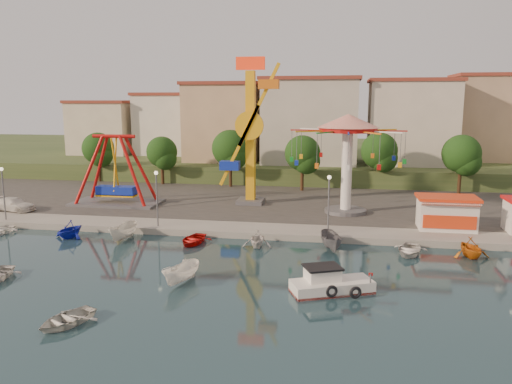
% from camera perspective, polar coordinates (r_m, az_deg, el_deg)
% --- Properties ---
extents(ground, '(200.00, 200.00, 0.00)m').
position_cam_1_polar(ground, '(34.33, -6.15, -10.72)').
color(ground, '#16323C').
rests_on(ground, ground).
extents(quay_deck, '(200.00, 100.00, 0.60)m').
position_cam_1_polar(quay_deck, '(93.98, 4.14, 3.01)').
color(quay_deck, '#9E998E').
rests_on(quay_deck, ground).
extents(asphalt_pad, '(90.00, 28.00, 0.01)m').
position_cam_1_polar(asphalt_pad, '(62.54, 1.29, -0.42)').
color(asphalt_pad, '#4C4944').
rests_on(asphalt_pad, quay_deck).
extents(hill_terrace, '(200.00, 60.00, 3.00)m').
position_cam_1_polar(hill_terrace, '(98.78, 4.43, 4.07)').
color(hill_terrace, '#384C26').
rests_on(hill_terrace, ground).
extents(pirate_ship_ride, '(10.00, 5.00, 8.00)m').
position_cam_1_polar(pirate_ship_ride, '(59.01, -15.77, 2.27)').
color(pirate_ship_ride, '#59595E').
rests_on(pirate_ship_ride, quay_deck).
extents(kamikaze_tower, '(5.07, 3.10, 16.50)m').
position_cam_1_polar(kamikaze_tower, '(56.50, -0.43, 6.56)').
color(kamikaze_tower, '#59595E').
rests_on(kamikaze_tower, quay_deck).
extents(wave_swinger, '(11.60, 11.60, 10.40)m').
position_cam_1_polar(wave_swinger, '(52.79, 10.43, 5.73)').
color(wave_swinger, '#59595E').
rests_on(wave_swinger, quay_deck).
extents(booth_left, '(5.40, 3.78, 3.08)m').
position_cam_1_polar(booth_left, '(49.34, 20.94, -2.20)').
color(booth_left, white).
rests_on(booth_left, quay_deck).
extents(lamp_post_0, '(0.14, 0.14, 5.00)m').
position_cam_1_polar(lamp_post_0, '(55.53, -26.87, -0.31)').
color(lamp_post_0, '#59595E').
rests_on(lamp_post_0, quay_deck).
extents(lamp_post_1, '(0.14, 0.14, 5.00)m').
position_cam_1_polar(lamp_post_1, '(47.83, -11.24, -0.94)').
color(lamp_post_1, '#59595E').
rests_on(lamp_post_1, quay_deck).
extents(lamp_post_2, '(0.14, 0.14, 5.00)m').
position_cam_1_polar(lamp_post_2, '(44.75, 8.29, -1.62)').
color(lamp_post_2, '#59595E').
rests_on(lamp_post_2, quay_deck).
extents(tree_0, '(4.60, 4.60, 7.19)m').
position_cam_1_polar(tree_0, '(76.52, -17.60, 4.77)').
color(tree_0, '#382314').
rests_on(tree_0, quay_deck).
extents(tree_1, '(4.35, 4.35, 6.80)m').
position_cam_1_polar(tree_1, '(71.85, -10.71, 4.52)').
color(tree_1, '#382314').
rests_on(tree_1, quay_deck).
extents(tree_2, '(5.02, 5.02, 7.85)m').
position_cam_1_polar(tree_2, '(68.53, -2.96, 5.01)').
color(tree_2, '#382314').
rests_on(tree_2, quay_deck).
extents(tree_3, '(4.68, 4.68, 7.32)m').
position_cam_1_polar(tree_3, '(65.68, 5.33, 4.43)').
color(tree_3, '#382314').
rests_on(tree_3, quay_deck).
extents(tree_4, '(4.86, 4.86, 7.60)m').
position_cam_1_polar(tree_4, '(68.64, 13.91, 4.59)').
color(tree_4, '#382314').
rests_on(tree_4, quay_deck).
extents(tree_5, '(4.83, 4.83, 7.54)m').
position_cam_1_polar(tree_5, '(68.33, 22.42, 4.05)').
color(tree_5, '#382314').
rests_on(tree_5, quay_deck).
extents(building_0, '(9.26, 9.53, 11.87)m').
position_cam_1_polar(building_0, '(87.77, -19.33, 7.60)').
color(building_0, beige).
rests_on(building_0, hill_terrace).
extents(building_1, '(12.33, 9.01, 8.63)m').
position_cam_1_polar(building_1, '(87.69, -10.61, 6.94)').
color(building_1, silver).
rests_on(building_1, hill_terrace).
extents(building_2, '(11.95, 9.28, 11.23)m').
position_cam_1_polar(building_2, '(84.57, -2.04, 7.87)').
color(building_2, tan).
rests_on(building_2, hill_terrace).
extents(building_3, '(12.59, 10.50, 9.20)m').
position_cam_1_polar(building_3, '(79.79, 7.32, 6.91)').
color(building_3, beige).
rests_on(building_3, hill_terrace).
extents(building_4, '(10.75, 9.23, 9.24)m').
position_cam_1_polar(building_4, '(83.74, 16.73, 6.73)').
color(building_4, beige).
rests_on(building_4, hill_terrace).
extents(building_5, '(12.77, 10.96, 11.21)m').
position_cam_1_polar(building_5, '(84.52, 25.96, 6.83)').
color(building_5, tan).
rests_on(building_5, hill_terrace).
extents(cabin_motorboat, '(5.66, 3.92, 1.86)m').
position_cam_1_polar(cabin_motorboat, '(33.44, 8.44, -10.45)').
color(cabin_motorboat, white).
rests_on(cabin_motorboat, ground).
extents(rowboat_b, '(3.64, 4.15, 0.72)m').
position_cam_1_polar(rowboat_b, '(30.56, -20.89, -13.39)').
color(rowboat_b, silver).
rests_on(rowboat_b, ground).
extents(skiff, '(2.49, 3.91, 1.42)m').
position_cam_1_polar(skiff, '(34.87, -8.52, -9.20)').
color(skiff, white).
rests_on(skiff, ground).
extents(van, '(5.14, 2.72, 1.42)m').
position_cam_1_polar(van, '(59.88, -25.97, -1.27)').
color(van, silver).
rests_on(van, quay_deck).
extents(moored_boat_1, '(3.29, 3.60, 1.63)m').
position_cam_1_polar(moored_boat_1, '(48.60, -20.53, -3.99)').
color(moored_boat_1, '#1420B1').
rests_on(moored_boat_1, ground).
extents(moored_boat_2, '(1.99, 4.19, 1.56)m').
position_cam_1_polar(moored_boat_2, '(46.25, -14.92, -4.43)').
color(moored_boat_2, silver).
rests_on(moored_boat_2, ground).
extents(moored_boat_3, '(3.04, 3.94, 0.75)m').
position_cam_1_polar(moored_boat_3, '(44.11, -7.23, -5.42)').
color(moored_boat_3, red).
rests_on(moored_boat_3, ground).
extents(moored_boat_4, '(2.56, 2.94, 1.51)m').
position_cam_1_polar(moored_boat_4, '(42.74, 0.16, -5.32)').
color(moored_boat_4, silver).
rests_on(moored_boat_4, ground).
extents(moored_boat_5, '(2.41, 4.28, 1.56)m').
position_cam_1_polar(moored_boat_5, '(42.19, 8.64, -5.62)').
color(moored_boat_5, slate).
rests_on(moored_boat_5, ground).
extents(moored_boat_6, '(3.52, 4.30, 0.78)m').
position_cam_1_polar(moored_boat_6, '(42.69, 17.09, -6.32)').
color(moored_boat_6, silver).
rests_on(moored_boat_6, ground).
extents(moored_boat_7, '(3.44, 3.75, 1.67)m').
position_cam_1_polar(moored_boat_7, '(43.46, 23.35, -5.82)').
color(moored_boat_7, '#CA6111').
rests_on(moored_boat_7, ground).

